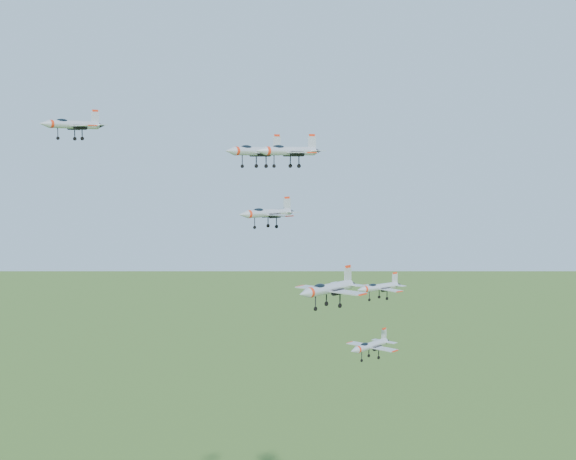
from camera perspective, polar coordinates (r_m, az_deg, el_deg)
jet_lead at (r=117.45m, az=-15.11°, el=7.26°), size 10.44×8.84×2.82m
jet_left_high at (r=120.77m, az=-2.33°, el=5.64°), size 12.12×10.21×3.26m
jet_right_high at (r=108.88m, az=0.03°, el=5.65°), size 11.02×9.10×2.95m
jet_left_low at (r=132.04m, az=-1.51°, el=1.22°), size 12.08×10.10×3.23m
jet_right_low at (r=116.32m, az=2.86°, el=-4.18°), size 13.34×11.39×3.65m
jet_trail at (r=138.01m, az=6.49°, el=-4.06°), size 10.55×8.77×2.82m
jet_extra at (r=154.27m, az=5.86°, el=-8.18°), size 12.46×10.60×3.39m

